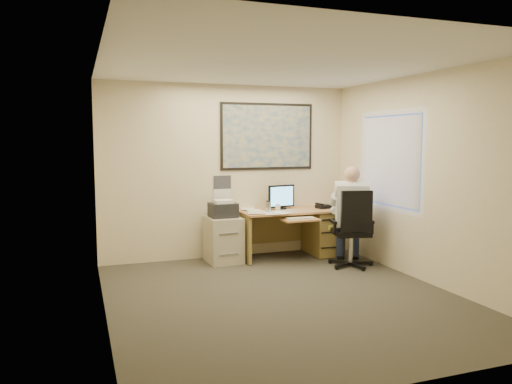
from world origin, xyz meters
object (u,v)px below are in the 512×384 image
object	(u,v)px
desk	(308,228)
office_chair	(353,244)
filing_cabinet	(223,235)
person	(350,216)

from	to	relation	value
desk	office_chair	size ratio (longest dim) A/B	1.41
filing_cabinet	person	world-z (taller)	person
filing_cabinet	office_chair	bearing A→B (deg)	-30.68
office_chair	desk	bearing A→B (deg)	120.79
office_chair	person	bearing A→B (deg)	112.02
filing_cabinet	office_chair	xyz separation A→B (m)	(1.70, -0.92, -0.08)
person	desk	bearing A→B (deg)	132.44
desk	filing_cabinet	size ratio (longest dim) A/B	1.68
office_chair	person	xyz separation A→B (m)	(-0.01, 0.08, 0.40)
filing_cabinet	person	size ratio (longest dim) A/B	0.65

